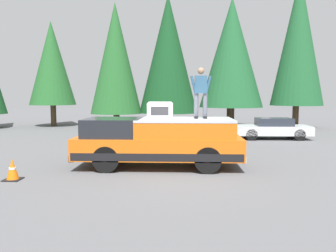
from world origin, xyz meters
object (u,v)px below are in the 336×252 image
object	(u,v)px
compressor_unit	(160,110)
traffic_cone	(12,170)
parked_car_silver	(272,128)
pickup_truck	(159,141)
person_on_truck_bed	(201,91)
parked_car_maroon	(182,128)

from	to	relation	value
compressor_unit	traffic_cone	size ratio (longest dim) A/B	1.35
parked_car_silver	compressor_unit	bearing A→B (deg)	141.92
pickup_truck	compressor_unit	world-z (taller)	compressor_unit
pickup_truck	compressor_unit	xyz separation A→B (m)	(0.13, -0.05, 1.05)
compressor_unit	parked_car_silver	xyz separation A→B (m)	(7.36, -5.77, -1.35)
compressor_unit	parked_car_silver	size ratio (longest dim) A/B	0.20
person_on_truck_bed	traffic_cone	xyz separation A→B (m)	(-1.96, 5.48, -2.26)
person_on_truck_bed	parked_car_maroon	bearing A→B (deg)	4.72
person_on_truck_bed	parked_car_maroon	distance (m)	7.74
pickup_truck	traffic_cone	distance (m)	4.54
parked_car_maroon	traffic_cone	size ratio (longest dim) A/B	6.61
compressor_unit	person_on_truck_bed	size ratio (longest dim) A/B	0.50
person_on_truck_bed	traffic_cone	distance (m)	6.25
pickup_truck	person_on_truck_bed	distance (m)	2.19
parked_car_silver	parked_car_maroon	distance (m)	5.03
person_on_truck_bed	parked_car_silver	distance (m)	8.87
parked_car_maroon	pickup_truck	bearing A→B (deg)	174.01
pickup_truck	person_on_truck_bed	bearing A→B (deg)	-87.82
pickup_truck	traffic_cone	xyz separation A→B (m)	(-1.91, 4.08, -0.58)
person_on_truck_bed	parked_car_silver	size ratio (longest dim) A/B	0.41
compressor_unit	traffic_cone	world-z (taller)	compressor_unit
compressor_unit	traffic_cone	distance (m)	4.88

